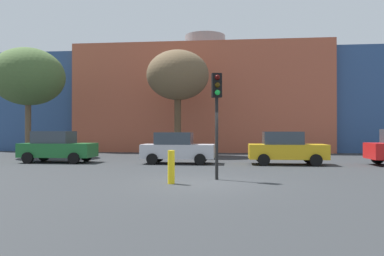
# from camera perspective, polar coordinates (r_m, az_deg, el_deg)

# --- Properties ---
(ground_plane) EXTENTS (200.00, 200.00, 0.00)m
(ground_plane) POSITION_cam_1_polar(r_m,az_deg,el_deg) (13.38, 1.58, -8.24)
(ground_plane) COLOR #2D3033
(building_backdrop) EXTENTS (39.85, 13.09, 11.28)m
(building_backdrop) POSITION_cam_1_polar(r_m,az_deg,el_deg) (37.74, 1.98, 3.79)
(building_backdrop) COLOR #B2563D
(building_backdrop) RESTS_ON ground_plane
(parked_car_0) EXTENTS (4.13, 2.03, 1.79)m
(parked_car_0) POSITION_cam_1_polar(r_m,az_deg,el_deg) (23.01, -19.68, -2.70)
(parked_car_0) COLOR #1E662D
(parked_car_0) RESTS_ON ground_plane
(parked_car_1) EXTENTS (3.99, 1.96, 1.73)m
(parked_car_1) POSITION_cam_1_polar(r_m,az_deg,el_deg) (20.96, -2.26, -3.03)
(parked_car_1) COLOR silver
(parked_car_1) RESTS_ON ground_plane
(parked_car_2) EXTENTS (4.09, 2.01, 1.77)m
(parked_car_2) POSITION_cam_1_polar(r_m,az_deg,el_deg) (20.94, 13.98, -2.97)
(parked_car_2) COLOR gold
(parked_car_2) RESTS_ON ground_plane
(traffic_light_island) EXTENTS (0.41, 0.40, 3.96)m
(traffic_light_island) POSITION_cam_1_polar(r_m,az_deg,el_deg) (14.11, 3.76, 4.03)
(traffic_light_island) COLOR black
(traffic_light_island) RESTS_ON ground_plane
(bare_tree_0) EXTENTS (4.54, 4.54, 7.69)m
(bare_tree_0) POSITION_cam_1_polar(r_m,az_deg,el_deg) (27.79, -2.16, 7.88)
(bare_tree_0) COLOR brown
(bare_tree_0) RESTS_ON ground_plane
(bare_tree_1) EXTENTS (5.02, 5.02, 7.62)m
(bare_tree_1) POSITION_cam_1_polar(r_m,az_deg,el_deg) (29.07, -23.48, 7.08)
(bare_tree_1) COLOR brown
(bare_tree_1) RESTS_ON ground_plane
(bollard_yellow_0) EXTENTS (0.24, 0.24, 1.15)m
(bollard_yellow_0) POSITION_cam_1_polar(r_m,az_deg,el_deg) (13.05, -3.15, -5.90)
(bollard_yellow_0) COLOR yellow
(bollard_yellow_0) RESTS_ON ground_plane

